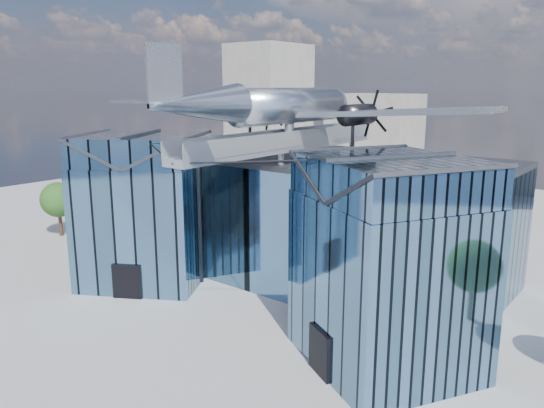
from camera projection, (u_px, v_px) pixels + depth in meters
The scene contains 5 objects.
ground_plane at pixel (254, 308), 37.53m from camera, with size 120.00×120.00×0.00m, color gray.
museum at pixel (303, 217), 40.76m from camera, with size 32.88×24.50×17.60m.
bg_towers at pixel (499, 125), 73.00m from camera, with size 77.00×24.50×26.00m.
tree_plaza_w at pixel (58, 200), 54.69m from camera, with size 4.15×4.15×5.68m.
tree_side_w at pixel (157, 201), 54.21m from camera, with size 4.15×4.15×5.70m.
Camera 1 is at (22.76, -26.62, 15.42)m, focal length 35.00 mm.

